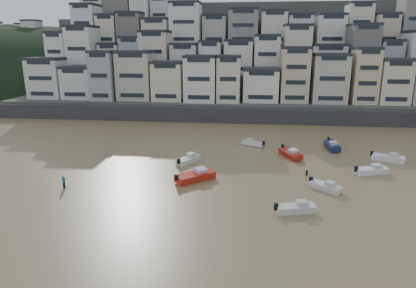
# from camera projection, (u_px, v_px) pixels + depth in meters

# --- Properties ---
(sea_strip) EXTENTS (340.00, 340.00, 0.00)m
(sea_strip) POSITION_uv_depth(u_px,v_px,m) (3.00, 82.00, 178.45)
(sea_strip) COLOR slate
(sea_strip) RESTS_ON ground
(harbor_wall) EXTENTS (140.00, 3.00, 3.50)m
(harbor_wall) POSITION_uv_depth(u_px,v_px,m) (254.00, 116.00, 88.19)
(harbor_wall) COLOR #38383A
(harbor_wall) RESTS_ON ground
(hillside) EXTENTS (141.04, 66.00, 50.00)m
(hillside) POSITION_uv_depth(u_px,v_px,m) (269.00, 60.00, 122.88)
(hillside) COLOR #4C4C47
(hillside) RESTS_ON ground
(headland) EXTENTS (216.00, 135.00, 53.33)m
(headland) POSITION_uv_depth(u_px,v_px,m) (19.00, 85.00, 167.22)
(headland) COLOR black
(headland) RESTS_ON ground
(boat_e) EXTENTS (4.10, 6.03, 1.57)m
(boat_e) POSITION_uv_depth(u_px,v_px,m) (291.00, 153.00, 61.64)
(boat_e) COLOR maroon
(boat_e) RESTS_ON ground
(boat_b) EXTENTS (4.45, 4.12, 1.25)m
(boat_b) POSITION_uv_depth(u_px,v_px,m) (326.00, 186.00, 47.92)
(boat_b) COLOR silver
(boat_b) RESTS_ON ground
(boat_c) EXTENTS (6.12, 5.75, 1.73)m
(boat_c) POSITION_uv_depth(u_px,v_px,m) (195.00, 175.00, 51.10)
(boat_c) COLOR #B32116
(boat_c) RESTS_ON ground
(boat_i) EXTENTS (2.21, 6.02, 1.62)m
(boat_i) POSITION_uv_depth(u_px,v_px,m) (332.00, 145.00, 66.42)
(boat_i) COLOR #161A45
(boat_i) RESTS_ON ground
(boat_h) EXTENTS (4.70, 3.44, 1.24)m
(boat_h) POSITION_uv_depth(u_px,v_px,m) (253.00, 143.00, 68.62)
(boat_h) COLOR silver
(boat_h) RESTS_ON ground
(boat_a) EXTENTS (5.15, 2.83, 1.34)m
(boat_a) POSITION_uv_depth(u_px,v_px,m) (296.00, 207.00, 41.62)
(boat_a) COLOR silver
(boat_a) RESTS_ON ground
(boat_d) EXTENTS (5.57, 3.23, 1.44)m
(boat_d) POSITION_uv_depth(u_px,v_px,m) (372.00, 169.00, 53.89)
(boat_d) COLOR silver
(boat_d) RESTS_ON ground
(boat_f) EXTENTS (3.92, 5.29, 1.39)m
(boat_f) POSITION_uv_depth(u_px,v_px,m) (188.00, 158.00, 59.00)
(boat_f) COLOR silver
(boat_f) RESTS_ON ground
(boat_g) EXTENTS (5.57, 3.64, 1.45)m
(boat_g) POSITION_uv_depth(u_px,v_px,m) (388.00, 157.00, 59.69)
(boat_g) COLOR silver
(boat_g) RESTS_ON ground
(person_blue) EXTENTS (0.44, 0.44, 1.74)m
(person_blue) POSITION_uv_depth(u_px,v_px,m) (64.00, 182.00, 48.58)
(person_blue) COLOR blue
(person_blue) RESTS_ON ground
(person_pink) EXTENTS (0.44, 0.44, 1.74)m
(person_pink) POSITION_uv_depth(u_px,v_px,m) (307.00, 169.00, 53.28)
(person_pink) COLOR beige
(person_pink) RESTS_ON ground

